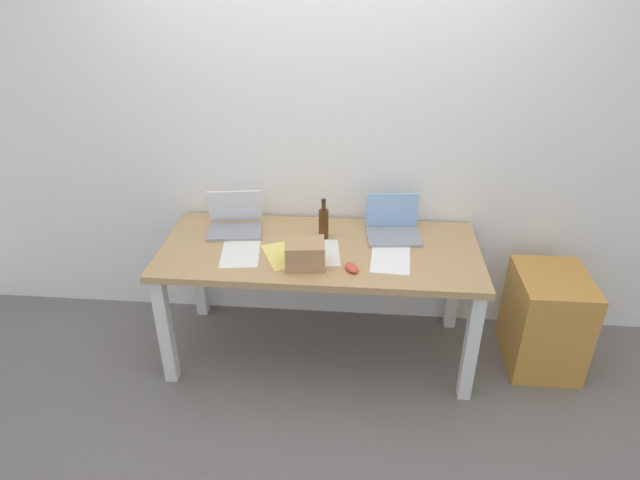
{
  "coord_description": "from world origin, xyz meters",
  "views": [
    {
      "loc": [
        0.23,
        -2.66,
        2.24
      ],
      "look_at": [
        0.0,
        0.0,
        0.79
      ],
      "focal_mm": 30.35,
      "sensor_mm": 36.0,
      "label": 1
    }
  ],
  "objects_px": {
    "cardboard_box": "(305,254)",
    "filing_cabinet": "(545,320)",
    "laptop_left": "(235,222)",
    "computer_mouse": "(352,268)",
    "laptop_right": "(393,228)",
    "beer_bottle": "(324,223)",
    "desk": "(320,262)"
  },
  "relations": [
    {
      "from": "beer_bottle",
      "to": "cardboard_box",
      "type": "bearing_deg",
      "value": -102.95
    },
    {
      "from": "desk",
      "to": "laptop_left",
      "type": "height_order",
      "value": "laptop_left"
    },
    {
      "from": "cardboard_box",
      "to": "desk",
      "type": "bearing_deg",
      "value": 71.88
    },
    {
      "from": "filing_cabinet",
      "to": "laptop_left",
      "type": "bearing_deg",
      "value": 175.28
    },
    {
      "from": "desk",
      "to": "cardboard_box",
      "type": "relative_size",
      "value": 8.69
    },
    {
      "from": "desk",
      "to": "beer_bottle",
      "type": "xyz_separation_m",
      "value": [
        0.01,
        0.13,
        0.19
      ]
    },
    {
      "from": "laptop_left",
      "to": "computer_mouse",
      "type": "bearing_deg",
      "value": -29.28
    },
    {
      "from": "beer_bottle",
      "to": "cardboard_box",
      "type": "relative_size",
      "value": 1.18
    },
    {
      "from": "laptop_left",
      "to": "laptop_right",
      "type": "distance_m",
      "value": 0.94
    },
    {
      "from": "desk",
      "to": "computer_mouse",
      "type": "bearing_deg",
      "value": -50.63
    },
    {
      "from": "laptop_right",
      "to": "filing_cabinet",
      "type": "relative_size",
      "value": 0.55
    },
    {
      "from": "laptop_right",
      "to": "beer_bottle",
      "type": "relative_size",
      "value": 1.35
    },
    {
      "from": "desk",
      "to": "computer_mouse",
      "type": "xyz_separation_m",
      "value": [
        0.19,
        -0.23,
        0.11
      ]
    },
    {
      "from": "cardboard_box",
      "to": "filing_cabinet",
      "type": "bearing_deg",
      "value": 8.66
    },
    {
      "from": "laptop_left",
      "to": "beer_bottle",
      "type": "height_order",
      "value": "beer_bottle"
    },
    {
      "from": "cardboard_box",
      "to": "filing_cabinet",
      "type": "relative_size",
      "value": 0.34
    },
    {
      "from": "laptop_left",
      "to": "filing_cabinet",
      "type": "relative_size",
      "value": 0.58
    },
    {
      "from": "laptop_right",
      "to": "cardboard_box",
      "type": "bearing_deg",
      "value": -141.22
    },
    {
      "from": "cardboard_box",
      "to": "computer_mouse",
      "type": "bearing_deg",
      "value": -7.36
    },
    {
      "from": "desk",
      "to": "computer_mouse",
      "type": "distance_m",
      "value": 0.31
    },
    {
      "from": "laptop_right",
      "to": "computer_mouse",
      "type": "relative_size",
      "value": 3.29
    },
    {
      "from": "laptop_left",
      "to": "beer_bottle",
      "type": "relative_size",
      "value": 1.43
    },
    {
      "from": "desk",
      "to": "filing_cabinet",
      "type": "height_order",
      "value": "desk"
    },
    {
      "from": "laptop_right",
      "to": "filing_cabinet",
      "type": "height_order",
      "value": "laptop_right"
    },
    {
      "from": "beer_bottle",
      "to": "computer_mouse",
      "type": "relative_size",
      "value": 2.44
    },
    {
      "from": "computer_mouse",
      "to": "cardboard_box",
      "type": "distance_m",
      "value": 0.26
    },
    {
      "from": "beer_bottle",
      "to": "desk",
      "type": "bearing_deg",
      "value": -94.57
    },
    {
      "from": "laptop_left",
      "to": "cardboard_box",
      "type": "height_order",
      "value": "laptop_left"
    },
    {
      "from": "cardboard_box",
      "to": "filing_cabinet",
      "type": "distance_m",
      "value": 1.5
    },
    {
      "from": "laptop_left",
      "to": "beer_bottle",
      "type": "distance_m",
      "value": 0.54
    },
    {
      "from": "cardboard_box",
      "to": "filing_cabinet",
      "type": "xyz_separation_m",
      "value": [
        1.4,
        0.21,
        -0.51
      ]
    },
    {
      "from": "desk",
      "to": "laptop_right",
      "type": "xyz_separation_m",
      "value": [
        0.41,
        0.19,
        0.14
      ]
    }
  ]
}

